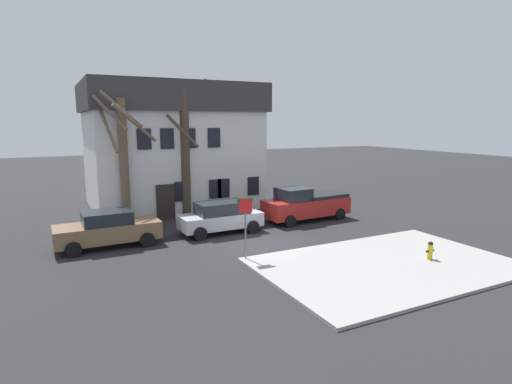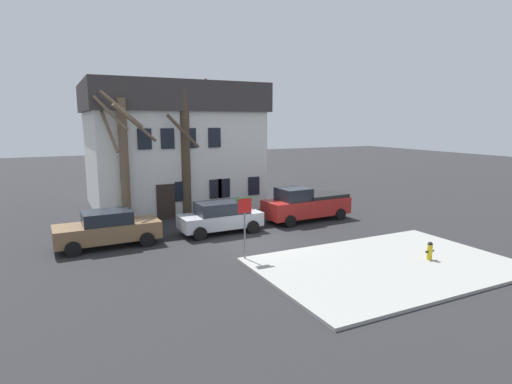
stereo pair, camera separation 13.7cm
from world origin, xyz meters
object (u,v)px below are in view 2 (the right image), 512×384
(building_main, at_px, (171,145))
(fire_hydrant, at_px, (430,250))
(tree_bare_near, at_px, (124,155))
(tree_bare_mid, at_px, (185,149))
(car_brown_sedan, at_px, (108,229))
(street_sign_pole, at_px, (245,217))
(car_silver_wagon, at_px, (221,217))
(pickup_truck_red, at_px, (306,204))

(building_main, distance_m, fire_hydrant, 18.43)
(tree_bare_near, bearing_deg, tree_bare_mid, 7.09)
(car_brown_sedan, xyz_separation_m, street_sign_pole, (4.85, -4.77, 1.05))
(tree_bare_near, relative_size, car_brown_sedan, 1.56)
(tree_bare_near, distance_m, fire_hydrant, 16.31)
(building_main, xyz_separation_m, tree_bare_near, (-3.94, -4.65, -0.27))
(car_silver_wagon, bearing_deg, street_sign_pole, -99.59)
(tree_bare_near, relative_size, street_sign_pole, 2.73)
(car_brown_sedan, height_order, street_sign_pole, street_sign_pole)
(pickup_truck_red, bearing_deg, fire_hydrant, -86.72)
(car_silver_wagon, height_order, fire_hydrant, car_silver_wagon)
(fire_hydrant, bearing_deg, tree_bare_near, 129.59)
(tree_bare_near, xyz_separation_m, fire_hydrant, (10.17, -12.29, -3.41))
(car_brown_sedan, relative_size, street_sign_pole, 1.74)
(car_silver_wagon, relative_size, pickup_truck_red, 0.81)
(building_main, height_order, street_sign_pole, building_main)
(tree_bare_mid, relative_size, car_silver_wagon, 1.93)
(tree_bare_near, distance_m, street_sign_pole, 9.57)
(building_main, xyz_separation_m, tree_bare_mid, (-0.25, -4.19, -0.04))
(building_main, distance_m, street_sign_pole, 13.59)
(building_main, distance_m, car_silver_wagon, 9.33)
(building_main, xyz_separation_m, fire_hydrant, (6.23, -16.95, -3.68))
(pickup_truck_red, bearing_deg, building_main, 124.47)
(tree_bare_mid, relative_size, fire_hydrant, 10.94)
(car_brown_sedan, distance_m, street_sign_pole, 6.89)
(building_main, bearing_deg, car_silver_wagon, -88.70)
(building_main, bearing_deg, car_brown_sedan, -122.30)
(fire_hydrant, bearing_deg, street_sign_pole, 152.41)
(fire_hydrant, bearing_deg, pickup_truck_red, 93.28)
(car_brown_sedan, distance_m, car_silver_wagon, 5.64)
(car_silver_wagon, relative_size, street_sign_pole, 1.59)
(car_silver_wagon, bearing_deg, pickup_truck_red, 3.77)
(tree_bare_near, distance_m, car_brown_sedan, 5.24)
(street_sign_pole, bearing_deg, pickup_truck_red, 38.51)
(tree_bare_mid, bearing_deg, pickup_truck_red, -34.77)
(tree_bare_mid, distance_m, car_brown_sedan, 7.58)
(pickup_truck_red, distance_m, fire_hydrant, 8.62)
(tree_bare_mid, bearing_deg, fire_hydrant, -63.07)
(tree_bare_mid, height_order, car_silver_wagon, tree_bare_mid)
(tree_bare_near, relative_size, tree_bare_mid, 0.89)
(tree_bare_near, distance_m, pickup_truck_red, 10.77)
(tree_bare_mid, distance_m, street_sign_pole, 9.47)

